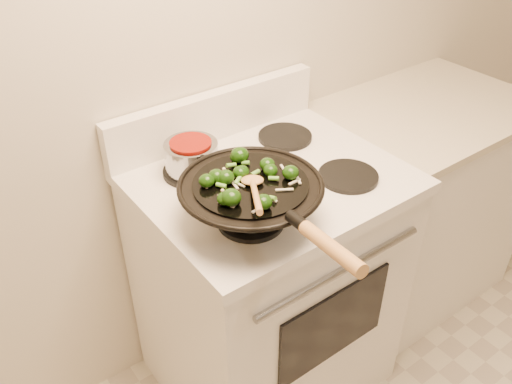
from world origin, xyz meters
TOP-DOWN VIEW (x-y plane):
  - stove at (-0.24, 1.17)m, footprint 0.78×0.67m
  - counter_unit at (0.54, 1.20)m, footprint 0.87×0.62m
  - wok at (-0.42, 1.02)m, footprint 0.38×0.62m
  - stirfry at (-0.44, 1.04)m, footprint 0.24×0.25m
  - wooden_spoon at (-0.46, 0.96)m, footprint 0.17×0.24m
  - saucepan at (-0.42, 1.32)m, footprint 0.16×0.26m

SIDE VIEW (x-z plane):
  - counter_unit at x=0.54m, z-range 0.00..0.91m
  - stove at x=-0.24m, z-range -0.07..1.01m
  - saucepan at x=-0.42m, z-range 0.93..1.03m
  - wok at x=-0.42m, z-range 0.91..1.09m
  - stirfry at x=-0.44m, z-range 1.04..1.09m
  - wooden_spoon at x=-0.46m, z-range 1.03..1.13m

